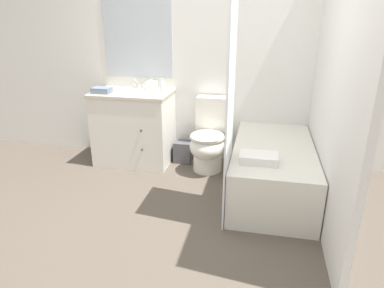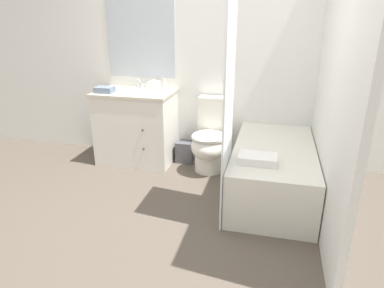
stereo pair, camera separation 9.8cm
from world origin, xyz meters
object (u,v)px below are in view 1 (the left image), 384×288
Objects in this scene: sink_faucet at (138,85)px; toilet at (208,141)px; bath_towel_folded at (259,158)px; tissue_box at (151,85)px; soap_dispenser at (162,86)px; hand_towel_folded at (102,90)px; bathtub at (272,169)px; vanity_cabinet at (134,126)px; wastebasket at (183,152)px.

toilet is at bearing -16.17° from sink_faucet.
toilet reaches higher than bath_towel_folded.
soap_dispenser is at bearing -33.15° from tissue_box.
sink_faucet is 1.09m from toilet.
hand_towel_folded is 1.96m from bath_towel_folded.
toilet is 0.83m from bathtub.
vanity_cabinet is at bearing 24.98° from hand_towel_folded.
soap_dispenser is at bearing 140.54° from bath_towel_folded.
wastebasket is at bearing 9.47° from soap_dispenser.
sink_faucet is 0.19m from tissue_box.
hand_towel_folded reaches higher than wastebasket.
hand_towel_folded is (-0.87, -0.24, 0.76)m from wastebasket.
hand_towel_folded is at bearing -155.02° from vanity_cabinet.
bath_towel_folded is (-0.14, -0.41, 0.28)m from bathtub.
sink_faucet is 0.69× the size of hand_towel_folded.
soap_dispenser reaches higher than wastebasket.
sink_faucet is at bearing 90.00° from vanity_cabinet.
vanity_cabinet reaches higher than bath_towel_folded.
tissue_box is at bearing 32.08° from hand_towel_folded.
hand_towel_folded is at bearing -147.92° from tissue_box.
bath_towel_folded reaches higher than bathtub.
hand_towel_folded is (-0.64, -0.20, -0.03)m from soap_dispenser.
tissue_box is (-0.39, 0.07, 0.78)m from wastebasket.
sink_faucet is 1.06× the size of tissue_box.
bathtub is at bearing -9.67° from hand_towel_folded.
tissue_box is at bearing 146.85° from soap_dispenser.
sink_faucet reaches higher than bath_towel_folded.
wastebasket is 1.70× the size of soap_dispenser.
tissue_box reaches higher than vanity_cabinet.
wastebasket is 0.88m from tissue_box.
sink_faucet is at bearing 157.30° from bathtub.
vanity_cabinet is at bearing -170.65° from soap_dispenser.
toilet is 0.81m from soap_dispenser.
soap_dispenser is at bearing 168.92° from toilet.
toilet is at bearing -11.08° from soap_dispenser.
soap_dispenser is (-1.27, 0.52, 0.67)m from bathtub.
wastebasket is 0.78× the size of bath_towel_folded.
bath_towel_folded is (1.13, -0.93, -0.39)m from soap_dispenser.
sink_faucet is 1.87m from bathtub.
wastebasket is 1.18m from hand_towel_folded.
wastebasket is 0.83m from soap_dispenser.
bathtub is at bearing -22.70° from sink_faucet.
toilet is 0.94m from tissue_box.
vanity_cabinet is at bearing 163.87° from bathtub.
tissue_box is 0.89× the size of soap_dispenser.
wastebasket is at bearing 151.68° from bathtub.
vanity_cabinet is 0.53m from tissue_box.
toilet is 1.33m from hand_towel_folded.
bathtub is (0.71, -0.41, -0.09)m from toilet.
tissue_box reaches higher than bathtub.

